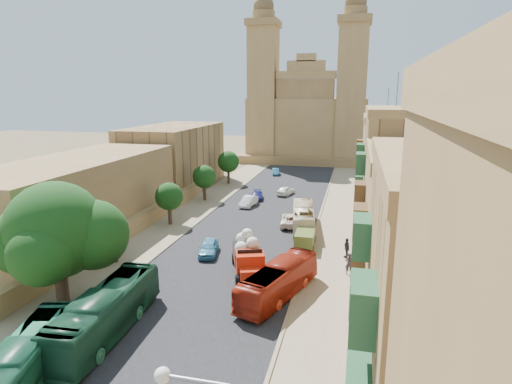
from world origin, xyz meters
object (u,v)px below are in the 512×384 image
at_px(car_blue_a, 209,248).
at_px(car_white_b, 286,191).
at_px(church, 308,118).
at_px(bus_green_south, 26,360).
at_px(street_tree_c, 204,177).
at_px(street_tree_a, 114,232).
at_px(red_truck, 248,255).
at_px(pedestrian_c, 347,248).
at_px(ficus_tree, 57,233).
at_px(bus_red_east, 279,281).
at_px(car_white_a, 248,201).
at_px(car_cream, 291,220).
at_px(bus_cream_east, 303,217).
at_px(car_blue_b, 276,172).
at_px(bus_green_north, 106,312).
at_px(pedestrian_a, 349,264).
at_px(street_tree_d, 228,162).
at_px(car_dkblue, 257,195).
at_px(olive_pickup, 305,239).
at_px(street_tree_b, 169,197).

relative_size(car_blue_a, car_white_b, 1.05).
xyz_separation_m(church, bus_green_south, (-5.53, -82.81, -8.19)).
xyz_separation_m(street_tree_c, car_white_b, (10.90, 5.92, -2.78)).
relative_size(street_tree_a, bus_green_south, 0.45).
xyz_separation_m(red_truck, pedestrian_c, (8.14, 5.68, -0.68)).
height_order(car_white_b, pedestrian_c, pedestrian_c).
bearing_deg(bus_green_south, car_blue_a, 66.58).
distance_m(church, bus_green_south, 83.40).
height_order(ficus_tree, bus_red_east, ficus_tree).
bearing_deg(car_white_a, ficus_tree, -95.36).
relative_size(church, car_cream, 7.09).
distance_m(street_tree_a, car_white_a, 23.37).
distance_m(street_tree_a, bus_cream_east, 20.96).
distance_m(ficus_tree, bus_red_east, 16.46).
distance_m(bus_green_south, pedestrian_c, 27.49).
bearing_deg(bus_cream_east, car_white_a, -51.78).
distance_m(bus_cream_east, car_blue_b, 33.23).
bearing_deg(pedestrian_c, car_white_b, 179.38).
height_order(bus_green_north, car_cream, bus_green_north).
distance_m(bus_green_south, pedestrian_a, 24.63).
distance_m(ficus_tree, street_tree_c, 32.06).
bearing_deg(car_white_b, car_blue_a, 99.75).
distance_m(car_blue_b, pedestrian_a, 46.17).
relative_size(street_tree_c, car_white_b, 1.31).
height_order(car_blue_a, pedestrian_a, pedestrian_a).
height_order(street_tree_d, bus_green_north, street_tree_d).
bearing_deg(car_dkblue, car_cream, -71.30).
relative_size(olive_pickup, bus_green_north, 0.39).
bearing_deg(street_tree_a, pedestrian_c, 16.21).
xyz_separation_m(street_tree_a, pedestrian_a, (20.98, 2.07, -1.90)).
bearing_deg(street_tree_c, car_cream, -33.18).
distance_m(red_truck, bus_red_east, 4.97).
relative_size(ficus_tree, olive_pickup, 2.16).
height_order(red_truck, car_dkblue, red_truck).
xyz_separation_m(car_blue_b, pedestrian_a, (14.61, -43.80, 0.39)).
xyz_separation_m(olive_pickup, bus_red_east, (-0.66, -11.37, 0.48)).
bearing_deg(bus_cream_east, red_truck, 69.54).
xyz_separation_m(car_blue_a, car_cream, (6.34, 11.06, 0.01)).
distance_m(car_dkblue, pedestrian_a, 27.74).
relative_size(bus_cream_east, car_dkblue, 2.50).
distance_m(bus_green_north, car_white_b, 41.22).
bearing_deg(car_white_b, car_white_a, 79.90).
bearing_deg(street_tree_c, car_white_a, -14.47).
xyz_separation_m(bus_green_south, car_white_a, (2.54, 38.39, -0.64)).
xyz_separation_m(bus_green_north, car_white_b, (4.90, 40.92, -0.87)).
bearing_deg(street_tree_b, street_tree_d, 90.00).
height_order(street_tree_a, bus_green_south, street_tree_a).
bearing_deg(street_tree_a, car_cream, 46.47).
bearing_deg(pedestrian_c, pedestrian_a, -18.25).
bearing_deg(car_white_a, bus_green_south, -87.13).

